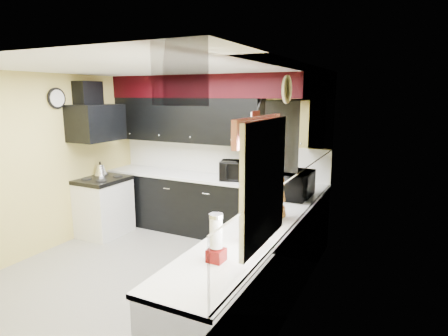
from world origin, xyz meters
name	(u,v)px	position (x,y,z in m)	size (l,w,h in m)	color
ground	(153,273)	(0.00, 0.00, 0.00)	(3.60, 3.60, 0.00)	gray
wall_back	(218,154)	(0.00, 1.80, 1.25)	(3.60, 0.06, 2.50)	#E0C666
wall_right	(297,193)	(1.80, 0.00, 1.25)	(0.06, 3.60, 2.50)	#E0C666
wall_left	(46,164)	(-1.80, 0.00, 1.25)	(0.06, 3.60, 2.50)	#E0C666
ceiling	(145,68)	(0.00, 0.00, 2.50)	(3.60, 3.60, 0.06)	white
cab_back	(210,207)	(0.00, 1.50, 0.45)	(3.60, 0.60, 0.90)	black
cab_right	(256,275)	(1.50, -0.30, 0.45)	(0.60, 3.00, 0.90)	black
counter_back	(209,178)	(0.00, 1.50, 0.92)	(3.62, 0.64, 0.04)	white
counter_right	(257,230)	(1.50, -0.30, 0.92)	(0.64, 3.02, 0.04)	white
splash_back	(218,158)	(0.00, 1.79, 1.19)	(3.60, 0.02, 0.50)	white
splash_right	(296,199)	(1.79, 0.00, 1.19)	(0.02, 3.60, 0.50)	white
upper_back	(185,120)	(-0.50, 1.62, 1.80)	(2.60, 0.35, 0.70)	black
upper_right	(305,129)	(1.62, 0.90, 1.80)	(0.35, 1.80, 0.70)	black
soffit_back	(213,86)	(0.00, 1.62, 2.33)	(3.60, 0.36, 0.35)	black
soffit_right	(277,81)	(1.62, -0.18, 2.33)	(0.36, 3.24, 0.35)	black
stove	(104,208)	(-1.50, 0.75, 0.43)	(0.60, 0.75, 0.86)	white
cooktop	(102,180)	(-1.50, 0.75, 0.89)	(0.62, 0.77, 0.06)	black
hood	(96,123)	(-1.55, 0.75, 1.78)	(0.50, 0.78, 0.55)	black
hood_duct	(88,95)	(-1.68, 0.75, 2.20)	(0.24, 0.40, 0.40)	black
window	(264,183)	(1.79, -0.90, 1.55)	(0.03, 0.86, 0.96)	white
valance	(259,130)	(1.73, -0.90, 1.95)	(0.04, 0.88, 0.20)	red
pan_top	(261,109)	(0.82, 1.55, 2.00)	(0.03, 0.22, 0.40)	black
pan_mid	(257,127)	(0.82, 1.42, 1.75)	(0.03, 0.28, 0.46)	black
pan_low	(264,128)	(0.82, 1.68, 1.72)	(0.03, 0.24, 0.42)	black
cut_board	(255,124)	(0.83, 1.30, 1.80)	(0.03, 0.26, 0.35)	white
baskets	(272,196)	(1.52, 0.05, 1.18)	(0.27, 0.27, 0.50)	brown
clock	(57,98)	(-1.77, 0.25, 2.15)	(0.03, 0.30, 0.30)	black
deco_plate	(287,89)	(1.77, -0.35, 2.25)	(0.03, 0.24, 0.24)	white
toaster_oven	(237,171)	(0.47, 1.49, 1.08)	(0.49, 0.41, 0.29)	black
microwave	(294,185)	(1.51, 0.94, 1.10)	(0.58, 0.39, 0.32)	black
utensil_crock	(262,177)	(0.87, 1.48, 1.03)	(0.17, 0.17, 0.18)	silver
knife_block	(277,177)	(1.10, 1.50, 1.05)	(0.10, 0.14, 0.22)	black
kettle	(100,170)	(-1.68, 0.90, 1.01)	(0.19, 0.19, 0.18)	silver
dispenser_a	(249,224)	(1.56, -0.66, 1.11)	(0.12, 0.12, 0.33)	#570600
dispenser_b	(216,240)	(1.48, -1.12, 1.11)	(0.13, 0.13, 0.34)	#751300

